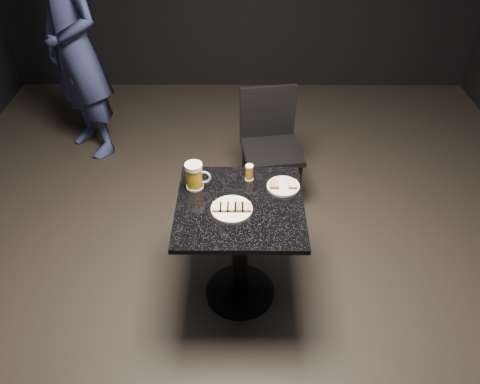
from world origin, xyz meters
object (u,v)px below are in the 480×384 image
beer_tumbler (249,172)px  chair (270,140)px  patron (75,48)px  plate_large (232,209)px  beer_mug (195,176)px  plate_small (283,186)px  table (240,236)px

beer_tumbler → chair: size_ratio=0.11×
chair → patron: bearing=156.9°
plate_large → beer_mug: (-0.21, 0.20, 0.07)m
beer_tumbler → plate_large: bearing=-109.3°
plate_small → beer_tumbler: 0.21m
beer_mug → chair: (0.48, 0.89, -0.33)m
plate_large → chair: chair is taller
plate_large → beer_mug: 0.30m
patron → beer_mug: 1.90m
plate_large → beer_tumbler: beer_tumbler is taller
patron → chair: 1.76m
patron → beer_tumbler: patron is taller
plate_small → table: bearing=-148.5°
beer_mug → beer_tumbler: 0.32m
beer_tumbler → beer_mug: bearing=-166.4°
table → chair: 1.06m
patron → table: 2.22m
plate_small → plate_large: bearing=-145.4°
beer_mug → plate_small: bearing=-0.2°
plate_small → patron: 2.23m
plate_large → patron: bearing=126.5°
plate_small → beer_mug: beer_mug is taller
plate_small → beer_mug: 0.51m
plate_small → beer_mug: bearing=179.8°
beer_mug → beer_tumbler: (0.31, 0.07, -0.03)m
plate_large → chair: size_ratio=0.25×
table → beer_mug: (-0.26, 0.15, 0.32)m
plate_large → table: bearing=48.2°
beer_mug → beer_tumbler: size_ratio=1.61×
plate_small → beer_tumbler: beer_tumbler is taller
table → beer_tumbler: size_ratio=7.65×
beer_tumbler → table: bearing=-103.0°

